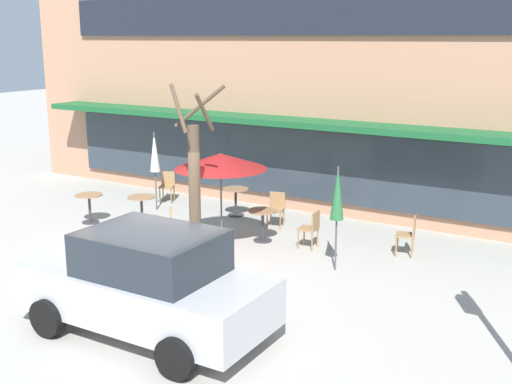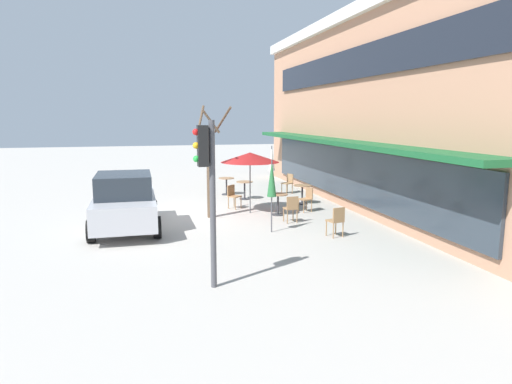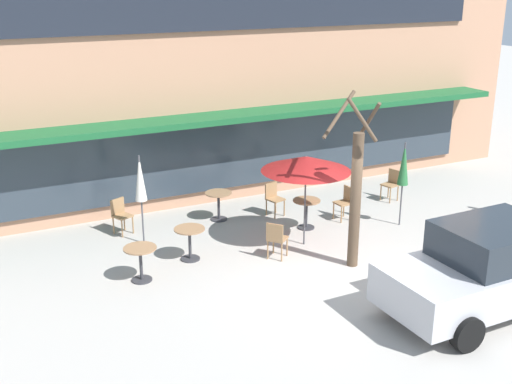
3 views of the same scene
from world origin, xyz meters
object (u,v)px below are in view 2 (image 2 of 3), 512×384
object	(u,v)px
cafe_table_near_wall	(278,201)
traffic_light_pole	(207,177)
patio_umbrella_cream_folded	(250,157)
cafe_chair_2	(336,219)
cafe_chair_3	(288,182)
cafe_table_by_tree	(245,187)
cafe_chair_1	(307,198)
parked_sedan	(125,202)
street_tree	(210,168)
cafe_chair_4	(233,195)
cafe_table_streetside	(226,183)
patio_umbrella_green_folded	(272,159)
cafe_table_mid_patio	(302,191)
cafe_chair_0	(291,207)
patio_umbrella_corner_open	(272,179)

from	to	relation	value
cafe_table_near_wall	traffic_light_pole	distance (m)	7.39
cafe_table_near_wall	patio_umbrella_cream_folded	size ratio (longest dim) A/B	0.35
cafe_chair_2	cafe_chair_3	bearing A→B (deg)	172.40
cafe_table_by_tree	cafe_table_near_wall	bearing A→B (deg)	7.93
patio_umbrella_cream_folded	cafe_chair_3	bearing A→B (deg)	144.47
cafe_table_by_tree	cafe_chair_1	bearing A→B (deg)	28.77
parked_sedan	street_tree	size ratio (longest dim) A/B	1.10
cafe_chair_4	street_tree	bearing A→B (deg)	-37.68
cafe_table_streetside	patio_umbrella_cream_folded	distance (m)	4.34
cafe_chair_1	cafe_chair_2	bearing A→B (deg)	-6.77
patio_umbrella_green_folded	parked_sedan	xyz separation A→B (m)	(4.92, -6.10, -0.75)
cafe_chair_3	traffic_light_pole	world-z (taller)	traffic_light_pole
cafe_table_by_tree	cafe_chair_4	distance (m)	1.96
street_tree	cafe_chair_4	bearing A→B (deg)	142.32
cafe_table_mid_patio	cafe_chair_0	distance (m)	3.34
cafe_chair_3	parked_sedan	size ratio (longest dim) A/B	0.21
cafe_chair_0	cafe_chair_4	bearing A→B (deg)	-153.71
patio_umbrella_corner_open	cafe_chair_1	xyz separation A→B (m)	(-2.60, 2.09, -1.10)
cafe_chair_3	street_tree	xyz separation A→B (m)	(4.10, -4.15, 1.19)
cafe_chair_1	cafe_chair_0	bearing A→B (deg)	-35.86
patio_umbrella_corner_open	parked_sedan	distance (m)	4.57
cafe_chair_4	parked_sedan	bearing A→B (deg)	-57.38
street_tree	patio_umbrella_corner_open	bearing A→B (deg)	30.33
cafe_table_near_wall	patio_umbrella_cream_folded	distance (m)	1.84
cafe_table_by_tree	cafe_chair_1	world-z (taller)	cafe_chair_1
patio_umbrella_cream_folded	patio_umbrella_corner_open	distance (m)	2.90
cafe_table_streetside	patio_umbrella_green_folded	world-z (taller)	patio_umbrella_green_folded
cafe_chair_0	traffic_light_pole	xyz separation A→B (m)	(5.09, -3.45, 1.77)
patio_umbrella_corner_open	cafe_chair_4	xyz separation A→B (m)	(-3.86, -0.42, -1.10)
patio_umbrella_cream_folded	traffic_light_pole	distance (m)	7.35
cafe_table_mid_patio	parked_sedan	bearing A→B (deg)	-68.35
cafe_table_streetside	traffic_light_pole	xyz separation A→B (m)	(10.98, -2.37, 1.78)
cafe_table_near_wall	cafe_chair_3	size ratio (longest dim) A/B	0.85
parked_sedan	cafe_chair_2	bearing A→B (deg)	68.14
traffic_light_pole	cafe_chair_4	bearing A→B (deg)	165.36
cafe_table_near_wall	patio_umbrella_corner_open	distance (m)	2.70
cafe_table_mid_patio	cafe_chair_3	xyz separation A→B (m)	(-2.55, 0.25, 0.01)
cafe_chair_0	cafe_table_streetside	bearing A→B (deg)	-169.57
cafe_table_streetside	patio_umbrella_corner_open	bearing A→B (deg)	0.93
cafe_table_near_wall	cafe_chair_3	world-z (taller)	cafe_chair_3
patio_umbrella_cream_folded	cafe_chair_1	world-z (taller)	patio_umbrella_cream_folded
cafe_chair_2	cafe_table_streetside	bearing A→B (deg)	-167.40
cafe_table_by_tree	traffic_light_pole	world-z (taller)	traffic_light_pole
cafe_table_near_wall	cafe_chair_4	bearing A→B (deg)	-140.24
cafe_chair_3	traffic_light_pole	size ratio (longest dim) A/B	0.26
cafe_table_by_tree	traffic_light_pole	size ratio (longest dim) A/B	0.22
patio_umbrella_corner_open	street_tree	size ratio (longest dim) A/B	0.57
cafe_table_near_wall	patio_umbrella_cream_folded	bearing A→B (deg)	-123.46
patio_umbrella_cream_folded	cafe_chair_2	size ratio (longest dim) A/B	2.47
cafe_table_near_wall	cafe_chair_2	world-z (taller)	cafe_chair_2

